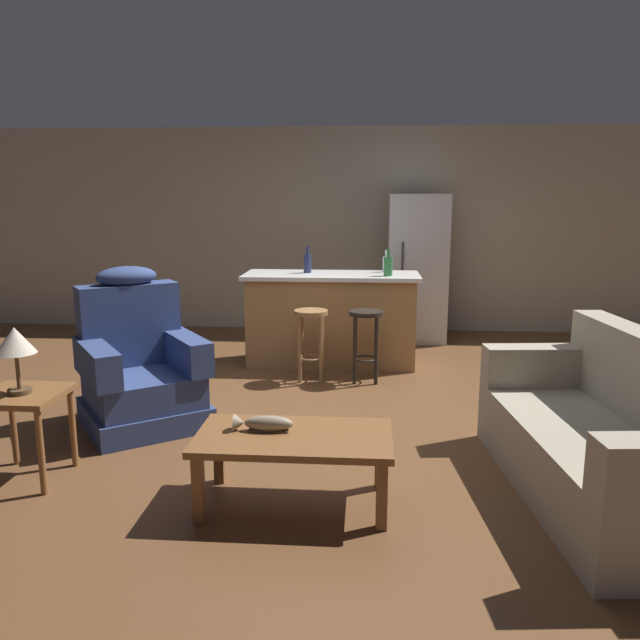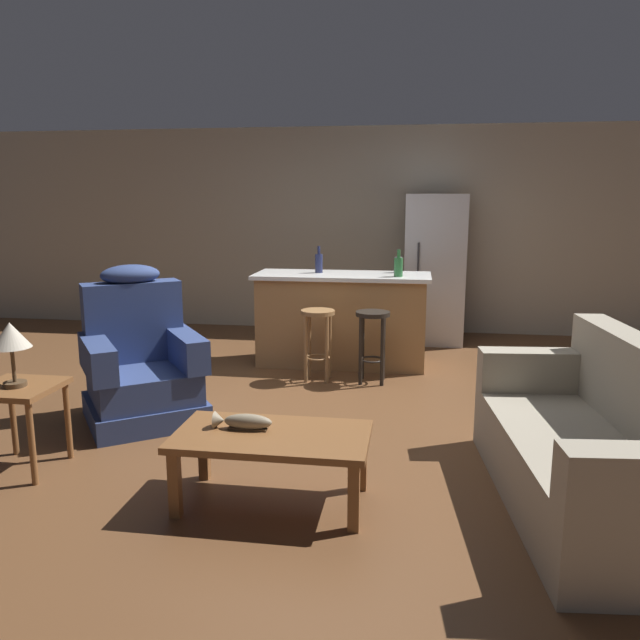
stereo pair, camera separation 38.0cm
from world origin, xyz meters
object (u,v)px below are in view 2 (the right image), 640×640
at_px(bottle_short_amber, 319,263).
at_px(fish_figurine, 242,422).
at_px(end_table, 19,400).
at_px(table_lamp, 11,338).
at_px(bar_stool_right, 372,333).
at_px(bar_stool_left, 318,332).
at_px(coffee_table, 272,443).
at_px(bottle_wine_dark, 398,264).
at_px(recliner_near_lamp, 141,366).
at_px(bottle_tall_green, 398,266).
at_px(refrigerator, 434,269).
at_px(kitchen_island, 342,319).
at_px(couch, 596,450).

bearing_deg(bottle_short_amber, fish_figurine, -89.27).
bearing_deg(end_table, table_lamp, -89.35).
bearing_deg(table_lamp, bottle_short_amber, 63.72).
xyz_separation_m(bar_stool_right, bottle_short_amber, (-0.62, 0.69, 0.58)).
bearing_deg(bar_stool_left, end_table, -124.70).
bearing_deg(end_table, bottle_short_amber, 63.55).
distance_m(coffee_table, bottle_wine_dark, 3.42).
bearing_deg(recliner_near_lamp, bar_stool_right, 89.71).
bearing_deg(bottle_tall_green, bar_stool_left, -145.95).
height_order(fish_figurine, end_table, end_table).
xyz_separation_m(bar_stool_left, bottle_wine_dark, (0.72, 0.84, 0.57)).
xyz_separation_m(fish_figurine, recliner_near_lamp, (-1.16, 1.18, -0.04)).
bearing_deg(bottle_short_amber, refrigerator, 43.13).
bearing_deg(end_table, recliner_near_lamp, 71.21).
xyz_separation_m(kitchen_island, refrigerator, (0.96, 1.20, 0.40)).
relative_size(table_lamp, bar_stool_left, 0.60).
xyz_separation_m(coffee_table, refrigerator, (1.00, 4.29, 0.52)).
xyz_separation_m(end_table, bar_stool_left, (1.56, 2.26, 0.01)).
bearing_deg(bar_stool_left, refrigerator, 58.55).
height_order(bar_stool_left, bottle_tall_green, bottle_tall_green).
bearing_deg(bottle_wine_dark, recliner_near_lamp, -133.04).
bearing_deg(end_table, refrigerator, 56.72).
xyz_separation_m(end_table, bar_stool_right, (2.08, 2.26, 0.01)).
relative_size(coffee_table, bottle_wine_dark, 4.78).
distance_m(table_lamp, refrigerator, 4.91).
height_order(recliner_near_lamp, bottle_short_amber, bottle_short_amber).
relative_size(table_lamp, bottle_short_amber, 1.48).
xyz_separation_m(recliner_near_lamp, bottle_tall_green, (1.95, 1.73, 0.63)).
height_order(bar_stool_right, bottle_wine_dark, bottle_wine_dark).
xyz_separation_m(couch, table_lamp, (-3.49, -0.05, 0.53)).
bearing_deg(bar_stool_right, bottle_wine_dark, 76.38).
distance_m(coffee_table, refrigerator, 4.43).
xyz_separation_m(coffee_table, kitchen_island, (0.03, 3.09, 0.11)).
height_order(coffee_table, bottle_tall_green, bottle_tall_green).
height_order(kitchen_island, bar_stool_left, kitchen_island).
height_order(fish_figurine, kitchen_island, kitchen_island).
bearing_deg(refrigerator, bar_stool_left, -121.45).
relative_size(recliner_near_lamp, bottle_short_amber, 4.34).
height_order(table_lamp, bottle_tall_green, bottle_tall_green).
height_order(bar_stool_left, bottle_wine_dark, bottle_wine_dark).
relative_size(recliner_near_lamp, bottle_tall_green, 4.50).
xyz_separation_m(recliner_near_lamp, bottle_wine_dark, (1.94, 2.07, 0.61)).
distance_m(coffee_table, table_lamp, 1.77).
distance_m(bar_stool_left, refrigerator, 2.18).
relative_size(bar_stool_left, bottle_tall_green, 2.55).
bearing_deg(bottle_short_amber, bottle_wine_dark, 10.30).
bearing_deg(couch, end_table, -5.20).
relative_size(fish_figurine, couch, 0.17).
distance_m(fish_figurine, refrigerator, 4.43).
xyz_separation_m(fish_figurine, bar_stool_left, (0.06, 2.42, 0.01)).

